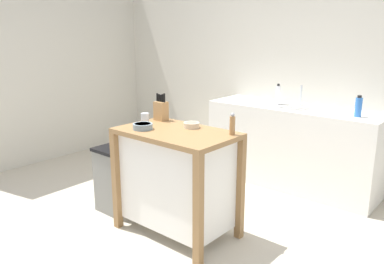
% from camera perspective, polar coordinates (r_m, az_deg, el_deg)
% --- Properties ---
extents(ground_plane, '(6.57, 6.57, 0.00)m').
position_cam_1_polar(ground_plane, '(3.39, -2.61, -15.42)').
color(ground_plane, '#BCB29E').
rests_on(ground_plane, ground).
extents(wall_back, '(5.57, 0.10, 2.60)m').
position_cam_1_polar(wall_back, '(4.72, 15.14, 9.25)').
color(wall_back, beige).
rests_on(wall_back, ground).
extents(wall_left, '(0.10, 2.71, 2.60)m').
position_cam_1_polar(wall_left, '(5.62, -18.79, 9.75)').
color(wall_left, beige).
rests_on(wall_left, ground).
extents(kitchen_island, '(0.98, 0.60, 0.91)m').
position_cam_1_polar(kitchen_island, '(3.30, -2.27, -6.55)').
color(kitchen_island, olive).
rests_on(kitchen_island, ground).
extents(knife_block, '(0.11, 0.09, 0.25)m').
position_cam_1_polar(knife_block, '(3.55, -4.55, 3.20)').
color(knife_block, '#AD7F4C').
rests_on(knife_block, kitchen_island).
extents(bowl_stoneware_deep, '(0.13, 0.13, 0.05)m').
position_cam_1_polar(bowl_stoneware_deep, '(3.26, -0.08, 1.04)').
color(bowl_stoneware_deep, beige).
rests_on(bowl_stoneware_deep, kitchen_island).
extents(bowl_ceramic_small, '(0.16, 0.16, 0.05)m').
position_cam_1_polar(bowl_ceramic_small, '(3.24, -7.21, 0.85)').
color(bowl_ceramic_small, gray).
rests_on(bowl_ceramic_small, kitchen_island).
extents(drinking_cup, '(0.07, 0.07, 0.09)m').
position_cam_1_polar(drinking_cup, '(3.44, -6.88, 2.00)').
color(drinking_cup, silver).
rests_on(drinking_cup, kitchen_island).
extents(pepper_grinder, '(0.04, 0.04, 0.17)m').
position_cam_1_polar(pepper_grinder, '(3.04, 5.91, 1.09)').
color(pepper_grinder, '#9E7042').
rests_on(pepper_grinder, kitchen_island).
extents(trash_bin, '(0.36, 0.28, 0.63)m').
position_cam_1_polar(trash_bin, '(3.82, -11.14, -6.85)').
color(trash_bin, slate).
rests_on(trash_bin, ground).
extents(sink_counter, '(1.89, 0.60, 0.90)m').
position_cam_1_polar(sink_counter, '(4.49, 14.39, -2.01)').
color(sink_counter, white).
rests_on(sink_counter, ground).
extents(sink_faucet, '(0.02, 0.02, 0.22)m').
position_cam_1_polar(sink_faucet, '(4.49, 15.62, 5.20)').
color(sink_faucet, '#B7BCC1').
rests_on(sink_faucet, sink_counter).
extents(bottle_dish_soap, '(0.07, 0.07, 0.21)m').
position_cam_1_polar(bottle_dish_soap, '(4.05, 23.14, 3.40)').
color(bottle_dish_soap, blue).
rests_on(bottle_dish_soap, sink_counter).
extents(bottle_spray_cleaner, '(0.05, 0.05, 0.23)m').
position_cam_1_polar(bottle_spray_cleaner, '(4.49, 12.43, 5.35)').
color(bottle_spray_cleaner, white).
rests_on(bottle_spray_cleaner, sink_counter).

